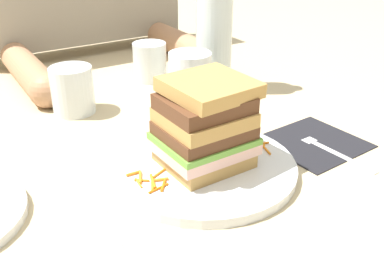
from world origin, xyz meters
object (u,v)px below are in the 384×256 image
main_plate (204,167)px  napkin_dark (313,142)px  empty_tumbler_1 (72,90)px  juice_glass (190,84)px  empty_tumbler_0 (150,62)px  sandwich (205,125)px  knife (100,213)px  water_bottle (214,19)px  fork (325,146)px

main_plate → napkin_dark: bearing=-5.8°
napkin_dark → empty_tumbler_1: bearing=131.6°
juice_glass → empty_tumbler_0: (0.01, 0.17, -0.01)m
sandwich → empty_tumbler_1: 0.30m
knife → empty_tumbler_1: 0.31m
knife → water_bottle: (0.34, 0.27, 0.14)m
sandwich → fork: size_ratio=0.75×
napkin_dark → water_bottle: (-0.00, 0.27, 0.14)m
fork → knife: (-0.34, 0.03, -0.00)m
sandwich → juice_glass: size_ratio=1.22×
fork → water_bottle: bearing=90.6°
sandwich → water_bottle: size_ratio=0.41×
napkin_dark → juice_glass: 0.23m
juice_glass → empty_tumbler_1: size_ratio=1.25×
juice_glass → water_bottle: water_bottle is taller
empty_tumbler_0 → main_plate: bearing=-106.1°
fork → juice_glass: 0.25m
napkin_dark → juice_glass: (-0.09, 0.21, 0.04)m
water_bottle → empty_tumbler_1: size_ratio=3.75×
empty_tumbler_0 → fork: bearing=-78.2°
juice_glass → sandwich: bearing=-116.4°
napkin_dark → empty_tumbler_0: bearing=102.2°
knife → empty_tumbler_1: bearing=76.6°
napkin_dark → sandwich: bearing=174.0°
sandwich → napkin_dark: size_ratio=0.90×
knife → empty_tumbler_0: empty_tumbler_0 is taller
sandwich → napkin_dark: 0.20m
knife → empty_tumbler_0: (0.26, 0.38, 0.04)m
main_plate → water_bottle: (0.19, 0.25, 0.13)m
sandwich → empty_tumbler_1: size_ratio=1.53×
main_plate → knife: (-0.16, -0.02, -0.01)m
sandwich → fork: bearing=-12.5°
napkin_dark → fork: bearing=-86.0°
fork → empty_tumbler_1: bearing=129.8°
main_plate → juice_glass: (0.10, 0.19, 0.04)m
knife → napkin_dark: bearing=-0.5°
empty_tumbler_1 → main_plate: bearing=-73.8°
fork → water_bottle: water_bottle is taller
main_plate → water_bottle: size_ratio=0.82×
empty_tumbler_0 → empty_tumbler_1: 0.20m
sandwich → fork: sandwich is taller
juice_glass → empty_tumbler_1: juice_glass is taller
empty_tumbler_0 → empty_tumbler_1: (-0.19, -0.08, 0.00)m
fork → knife: size_ratio=0.83×
empty_tumbler_0 → napkin_dark: bearing=-77.8°
napkin_dark → empty_tumbler_1: 0.41m
sandwich → fork: (0.19, -0.04, -0.07)m
napkin_dark → empty_tumbler_0: empty_tumbler_0 is taller
water_bottle → empty_tumbler_0: size_ratio=3.95×
napkin_dark → juice_glass: bearing=113.4°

